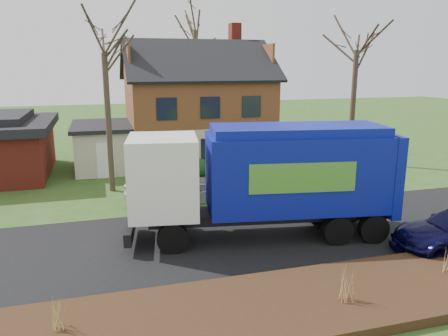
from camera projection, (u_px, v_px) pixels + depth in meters
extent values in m
plane|color=#2F4E1A|center=(226.00, 238.00, 16.82)|extent=(120.00, 120.00, 0.00)
cube|color=black|center=(226.00, 238.00, 16.81)|extent=(80.00, 7.00, 0.02)
cube|color=black|center=(280.00, 307.00, 11.83)|extent=(80.00, 3.50, 0.30)
cube|color=beige|center=(197.00, 141.00, 30.12)|extent=(9.00, 7.50, 2.70)
cube|color=#5A2E19|center=(197.00, 101.00, 29.48)|extent=(9.00, 7.50, 2.80)
cube|color=maroon|center=(235.00, 35.00, 30.20)|extent=(0.70, 0.90, 1.60)
cube|color=beige|center=(105.00, 148.00, 28.01)|extent=(3.50, 5.50, 2.60)
cube|color=black|center=(103.00, 126.00, 27.68)|extent=(3.90, 5.90, 0.24)
cylinder|color=black|center=(173.00, 238.00, 15.42)|extent=(1.16, 0.54, 1.11)
cylinder|color=black|center=(172.00, 217.00, 17.59)|extent=(1.16, 0.54, 1.11)
cylinder|color=black|center=(338.00, 230.00, 16.16)|extent=(1.16, 0.54, 1.11)
cylinder|color=black|center=(318.00, 210.00, 18.32)|extent=(1.16, 0.54, 1.11)
cylinder|color=black|center=(373.00, 228.00, 16.32)|extent=(1.16, 0.54, 1.11)
cylinder|color=black|center=(349.00, 209.00, 18.49)|extent=(1.16, 0.54, 1.11)
cube|color=black|center=(269.00, 214.00, 16.87)|extent=(9.28, 2.68, 0.37)
cube|color=white|center=(163.00, 176.00, 16.00)|extent=(2.84, 3.02, 2.89)
cube|color=black|center=(131.00, 172.00, 15.82)|extent=(0.45, 2.34, 0.96)
cube|color=black|center=(131.00, 228.00, 16.31)|extent=(0.67, 2.68, 0.48)
cube|color=#0B158A|center=(296.00, 171.00, 16.61)|extent=(7.06, 3.67, 2.89)
cube|color=#0B158A|center=(298.00, 130.00, 16.23)|extent=(6.70, 3.31, 0.32)
cube|color=#0B158A|center=(382.00, 171.00, 17.05)|extent=(0.79, 2.75, 3.10)
cube|color=#468A2D|center=(303.00, 178.00, 15.25)|extent=(3.81, 0.63, 1.07)
cube|color=#468A2D|center=(283.00, 161.00, 17.87)|extent=(3.81, 0.63, 1.07)
imported|color=#A9ABB1|center=(173.00, 189.00, 20.85)|extent=(4.64, 2.34, 1.46)
cylinder|color=#3E3225|center=(109.00, 124.00, 22.32)|extent=(0.29, 0.29, 7.09)
cylinder|color=#3E2E25|center=(353.00, 108.00, 28.83)|extent=(0.34, 0.34, 7.41)
cylinder|color=#433928|center=(196.00, 87.00, 36.64)|extent=(0.35, 0.35, 9.24)
cone|color=tan|center=(58.00, 313.00, 10.51)|extent=(0.04, 0.04, 0.82)
cone|color=tan|center=(52.00, 314.00, 10.48)|extent=(0.04, 0.04, 0.82)
cone|color=tan|center=(64.00, 313.00, 10.55)|extent=(0.04, 0.04, 0.82)
cone|color=tan|center=(58.00, 311.00, 10.62)|extent=(0.04, 0.04, 0.82)
cone|color=tan|center=(58.00, 316.00, 10.41)|extent=(0.04, 0.04, 0.82)
cone|color=#AB7C4B|center=(348.00, 283.00, 11.78)|extent=(0.04, 0.04, 0.99)
cone|color=#AB7C4B|center=(342.00, 284.00, 11.74)|extent=(0.04, 0.04, 0.99)
cone|color=#AB7C4B|center=(353.00, 282.00, 11.82)|extent=(0.04, 0.04, 0.99)
cone|color=#AB7C4B|center=(345.00, 281.00, 11.89)|extent=(0.04, 0.04, 0.99)
cone|color=#AB7C4B|center=(350.00, 285.00, 11.66)|extent=(0.04, 0.04, 0.99)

